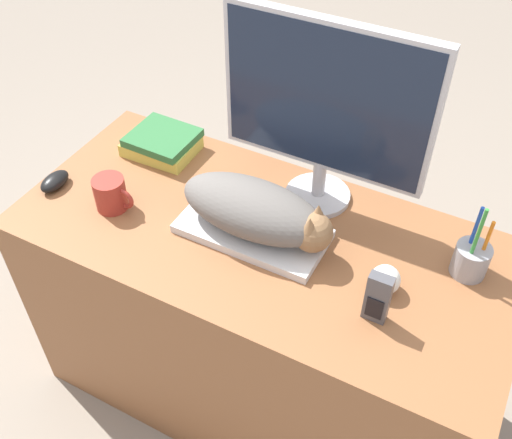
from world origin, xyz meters
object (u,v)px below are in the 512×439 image
keyboard (253,231)px  book_stack (162,143)px  cat (259,211)px  monitor (326,106)px  coffee_mug (111,194)px  computer_mouse (55,181)px  pen_cup (471,259)px  phone (378,298)px  baseball (385,280)px

keyboard → book_stack: book_stack is taller
keyboard → cat: 0.08m
monitor → book_stack: monitor is taller
coffee_mug → computer_mouse: bearing=-177.7°
pen_cup → book_stack: size_ratio=1.06×
keyboard → phone: size_ratio=2.81×
computer_mouse → baseball: (0.95, 0.07, 0.02)m
computer_mouse → pen_cup: (1.11, 0.22, 0.03)m
monitor → coffee_mug: 0.62m
baseball → computer_mouse: bearing=-175.6°
computer_mouse → book_stack: size_ratio=0.47×
pen_cup → phone: pen_cup is taller
pen_cup → book_stack: (-0.93, 0.06, -0.02)m
keyboard → baseball: baseball is taller
computer_mouse → baseball: 0.95m
keyboard → phone: phone is taller
monitor → baseball: 0.44m
keyboard → computer_mouse: computer_mouse is taller
monitor → computer_mouse: monitor is taller
phone → cat: bearing=163.2°
coffee_mug → book_stack: coffee_mug is taller
pen_cup → book_stack: 0.94m
coffee_mug → pen_cup: (0.91, 0.21, -0.00)m
baseball → monitor: bearing=139.9°
monitor → pen_cup: size_ratio=2.45×
keyboard → computer_mouse: (-0.58, -0.09, 0.01)m
keyboard → pen_cup: size_ratio=1.74×
keyboard → monitor: (0.09, 0.21, 0.29)m
keyboard → phone: (0.37, -0.11, 0.06)m
cat → pen_cup: 0.53m
baseball → phone: 0.09m
cat → pen_cup: pen_cup is taller
computer_mouse → phone: phone is taller
cat → pen_cup: (0.51, 0.13, -0.04)m
keyboard → baseball: (0.36, -0.02, 0.02)m
coffee_mug → baseball: bearing=4.9°
monitor → phone: bearing=-48.6°
cat → pen_cup: bearing=14.3°
pen_cup → keyboard: bearing=-166.1°
monitor → computer_mouse: (-0.68, -0.30, -0.28)m
phone → book_stack: size_ratio=0.66×
monitor → coffee_mug: (-0.48, -0.29, -0.25)m
computer_mouse → keyboard: bearing=8.9°
coffee_mug → phone: size_ratio=0.87×
monitor → pen_cup: 0.51m
computer_mouse → book_stack: book_stack is taller
computer_mouse → pen_cup: size_ratio=0.44×
monitor → pen_cup: (0.43, -0.08, -0.25)m
baseball → cat: bearing=176.9°
coffee_mug → keyboard: bearing=12.2°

